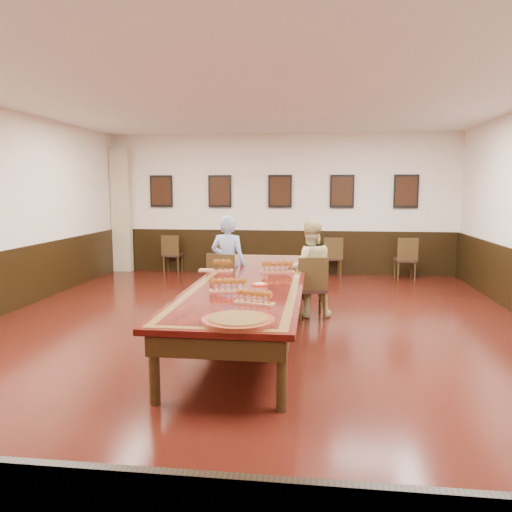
# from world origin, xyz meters

# --- Properties ---
(floor) EXTENTS (8.00, 10.00, 0.02)m
(floor) POSITION_xyz_m (0.00, 0.00, -0.01)
(floor) COLOR black
(floor) RESTS_ON ground
(ceiling) EXTENTS (8.00, 10.00, 0.02)m
(ceiling) POSITION_xyz_m (0.00, 0.00, 3.21)
(ceiling) COLOR white
(ceiling) RESTS_ON floor
(wall_back) EXTENTS (8.00, 0.02, 3.20)m
(wall_back) POSITION_xyz_m (0.00, 5.01, 1.60)
(wall_back) COLOR #F1E0CA
(wall_back) RESTS_ON floor
(wall_front) EXTENTS (8.00, 0.02, 3.20)m
(wall_front) POSITION_xyz_m (0.00, -5.01, 1.60)
(wall_front) COLOR #F1E0CA
(wall_front) RESTS_ON floor
(chair_man) EXTENTS (0.55, 0.58, 0.97)m
(chair_man) POSITION_xyz_m (-0.54, 1.04, 0.49)
(chair_man) COLOR black
(chair_man) RESTS_ON floor
(chair_woman) EXTENTS (0.53, 0.56, 0.95)m
(chair_woman) POSITION_xyz_m (0.78, 0.97, 0.48)
(chair_woman) COLOR black
(chair_woman) RESTS_ON floor
(spare_chair_a) EXTENTS (0.42, 0.46, 0.89)m
(spare_chair_a) POSITION_xyz_m (-2.51, 4.77, 0.44)
(spare_chair_a) COLOR black
(spare_chair_a) RESTS_ON floor
(spare_chair_b) EXTENTS (0.47, 0.50, 0.91)m
(spare_chair_b) POSITION_xyz_m (-1.18, 4.61, 0.46)
(spare_chair_b) COLOR black
(spare_chair_b) RESTS_ON floor
(spare_chair_c) EXTENTS (0.47, 0.50, 0.89)m
(spare_chair_c) POSITION_xyz_m (1.20, 4.65, 0.45)
(spare_chair_c) COLOR black
(spare_chair_c) RESTS_ON floor
(spare_chair_d) EXTENTS (0.45, 0.49, 0.92)m
(spare_chair_d) POSITION_xyz_m (2.76, 4.46, 0.46)
(spare_chair_d) COLOR black
(spare_chair_d) RESTS_ON floor
(person_man) EXTENTS (0.63, 0.48, 1.55)m
(person_man) POSITION_xyz_m (-0.52, 1.14, 0.78)
(person_man) COLOR #4765B3
(person_man) RESTS_ON floor
(person_woman) EXTENTS (0.83, 0.70, 1.49)m
(person_woman) POSITION_xyz_m (0.76, 1.07, 0.74)
(person_woman) COLOR #D5C985
(person_woman) RESTS_ON floor
(pink_phone) EXTENTS (0.08, 0.14, 0.01)m
(pink_phone) POSITION_xyz_m (0.60, 0.24, 0.76)
(pink_phone) COLOR #F250AC
(pink_phone) RESTS_ON conference_table
(curtain) EXTENTS (0.45, 0.18, 2.90)m
(curtain) POSITION_xyz_m (-3.75, 4.82, 1.45)
(curtain) COLOR tan
(curtain) RESTS_ON floor
(wainscoting) EXTENTS (8.00, 10.00, 1.00)m
(wainscoting) POSITION_xyz_m (0.00, 0.00, 0.50)
(wainscoting) COLOR black
(wainscoting) RESTS_ON floor
(conference_table) EXTENTS (1.40, 5.00, 0.76)m
(conference_table) POSITION_xyz_m (0.00, 0.00, 0.61)
(conference_table) COLOR black
(conference_table) RESTS_ON floor
(posters) EXTENTS (6.14, 0.04, 0.74)m
(posters) POSITION_xyz_m (0.00, 4.94, 1.90)
(posters) COLOR black
(posters) RESTS_ON wall_back
(flight_a) EXTENTS (0.50, 0.17, 0.19)m
(flight_a) POSITION_xyz_m (-0.56, 0.57, 0.84)
(flight_a) COLOR #9F5C43
(flight_a) RESTS_ON conference_table
(flight_b) EXTENTS (0.50, 0.24, 0.18)m
(flight_b) POSITION_xyz_m (0.30, 0.57, 0.83)
(flight_b) COLOR #9F5C43
(flight_b) RESTS_ON conference_table
(flight_c) EXTENTS (0.47, 0.23, 0.17)m
(flight_c) POSITION_xyz_m (-0.16, -0.84, 0.83)
(flight_c) COLOR #9F5C43
(flight_c) RESTS_ON conference_table
(flight_d) EXTENTS (0.45, 0.25, 0.16)m
(flight_d) POSITION_xyz_m (0.22, -1.44, 0.83)
(flight_d) COLOR #9F5C43
(flight_d) RESTS_ON conference_table
(red_plate_grp) EXTENTS (0.21, 0.21, 0.03)m
(red_plate_grp) POSITION_xyz_m (0.16, -0.40, 0.76)
(red_plate_grp) COLOR red
(red_plate_grp) RESTS_ON conference_table
(carved_platter) EXTENTS (0.70, 0.70, 0.05)m
(carved_platter) POSITION_xyz_m (0.17, -2.19, 0.78)
(carved_platter) COLOR #602013
(carved_platter) RESTS_ON conference_table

